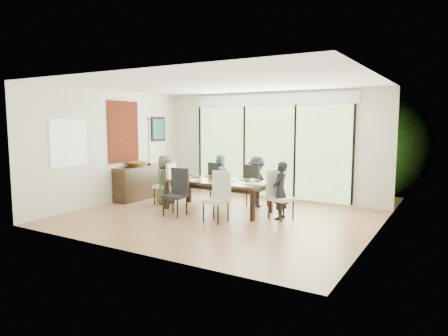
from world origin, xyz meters
The scene contains 62 objects.
floor centered at (0.00, 0.00, -0.01)m, with size 6.00×5.00×0.01m, color brown.
ceiling centered at (0.00, 0.00, 2.71)m, with size 6.00×5.00×0.01m, color white.
wall_back centered at (0.00, 2.51, 1.35)m, with size 6.00×0.02×2.70m, color silver.
wall_front centered at (0.00, -2.51, 1.35)m, with size 6.00×0.02×2.70m, color white.
wall_left centered at (-3.01, 0.00, 1.35)m, with size 0.02×5.00×2.70m, color silver.
wall_right centered at (3.01, 0.00, 1.35)m, with size 0.02×5.00×2.70m, color silver.
glass_doors centered at (0.00, 2.47, 1.20)m, with size 4.20×0.02×2.30m, color #598C3F.
blinds_header centered at (0.00, 2.46, 2.50)m, with size 4.40×0.06×0.28m, color white.
mullion_a centered at (-2.10, 2.46, 1.20)m, with size 0.05×0.04×2.30m, color black.
mullion_b centered at (-0.70, 2.46, 1.20)m, with size 0.05×0.04×2.30m, color black.
mullion_c centered at (0.70, 2.46, 1.20)m, with size 0.05×0.04×2.30m, color black.
mullion_d centered at (2.10, 2.46, 1.20)m, with size 0.05×0.04×2.30m, color black.
side_window centered at (-2.97, -1.20, 1.50)m, with size 0.02×0.90×1.00m, color #8CAD7F.
deck centered at (0.00, 3.40, -0.05)m, with size 6.00×1.80×0.10m, color brown.
rail_top centered at (0.00, 4.20, 0.55)m, with size 6.00×0.08×0.06m, color brown.
foliage_left centered at (-1.80, 5.20, 1.44)m, with size 3.20×3.20×3.20m, color #14380F.
foliage_mid centered at (0.40, 5.80, 1.80)m, with size 4.00×4.00×4.00m, color #14380F.
foliage_right centered at (2.20, 5.00, 1.26)m, with size 2.80×2.80×2.80m, color #14380F.
foliage_far centered at (-0.60, 6.50, 1.62)m, with size 3.60×3.60×3.60m, color #14380F.
table_top centered at (-0.35, 0.56, 0.65)m, with size 2.16×0.99×0.05m, color black.
table_apron centered at (-0.35, 0.56, 0.57)m, with size 1.98×0.81×0.09m, color black.
table_leg_fl centered at (-1.43, 0.13, 0.31)m, with size 0.08×0.08×0.62m, color black.
table_leg_fr centered at (0.73, 0.13, 0.31)m, with size 0.08×0.08×0.62m, color black.
table_leg_bl centered at (-1.43, 0.99, 0.31)m, with size 0.08×0.08×0.62m, color black.
table_leg_br centered at (0.73, 0.99, 0.31)m, with size 0.08×0.08×0.62m, color black.
chair_left_end centered at (-1.85, 0.56, 0.50)m, with size 0.41×0.41×0.99m, color beige, non-canonical shape.
chair_right_end centered at (1.15, 0.56, 0.50)m, with size 0.41×0.41×0.99m, color white, non-canonical shape.
chair_far_left centered at (-0.80, 1.41, 0.50)m, with size 0.41×0.41×0.99m, color black, non-canonical shape.
chair_far_right centered at (0.20, 1.41, 0.50)m, with size 0.41×0.41×0.99m, color black, non-canonical shape.
chair_near_left centered at (-0.85, -0.31, 0.50)m, with size 0.41×0.41×0.99m, color black, non-canonical shape.
chair_near_right centered at (0.15, -0.31, 0.50)m, with size 0.41×0.41×0.99m, color beige, non-canonical shape.
person_left_end centered at (-1.83, 0.56, 0.58)m, with size 0.54×0.34×1.16m, color #455538.
person_right_end centered at (1.13, 0.56, 0.58)m, with size 0.54×0.34×1.16m, color black.
person_far_left centered at (-0.80, 1.39, 0.58)m, with size 0.54×0.34×1.16m, color #7B9BB1.
person_far_right centered at (0.20, 1.39, 0.58)m, with size 0.54×0.34×1.16m, color #271E2D.
placemat_left centered at (-1.30, 0.56, 0.68)m, with size 0.40×0.29×0.01m, color #6E9E38.
placemat_right centered at (0.60, 0.56, 0.68)m, with size 0.40×0.29×0.01m, color #86BF44.
placemat_far_l centered at (-0.80, 0.96, 0.68)m, with size 0.40×0.29×0.01m, color #8AA43A.
placemat_far_r centered at (0.20, 0.96, 0.68)m, with size 0.40×0.29×0.01m, color #9AAE3E.
placemat_paper centered at (-0.90, 0.26, 0.68)m, with size 0.40×0.29×0.01m, color white.
tablet_far_l centered at (-0.70, 0.91, 0.69)m, with size 0.23×0.16×0.01m, color black.
tablet_far_r centered at (0.15, 0.91, 0.69)m, with size 0.22×0.15×0.01m, color black.
papers centered at (0.35, 0.51, 0.68)m, with size 0.27×0.20×0.00m, color white.
platter_base centered at (-0.90, 0.26, 0.69)m, with size 0.23×0.23×0.02m, color white.
platter_snacks centered at (-0.90, 0.26, 0.71)m, with size 0.18×0.18×0.01m, color orange.
vase centered at (-0.30, 0.61, 0.73)m, with size 0.07×0.07×0.11m, color silver.
hyacinth_stems centered at (-0.30, 0.61, 0.84)m, with size 0.04×0.04×0.14m, color #337226.
hyacinth_blooms centered at (-0.30, 0.61, 0.93)m, with size 0.10×0.10×0.10m, color #5E53D0.
laptop centered at (-1.20, 0.46, 0.69)m, with size 0.30×0.19×0.02m, color silver.
cup_a centered at (-1.05, 0.71, 0.72)m, with size 0.11×0.11×0.09m, color white.
cup_b centered at (-0.20, 0.46, 0.72)m, with size 0.09×0.09×0.08m, color white.
cup_c centered at (0.45, 0.66, 0.72)m, with size 0.11×0.11×0.09m, color white.
book centered at (-0.10, 0.61, 0.68)m, with size 0.15×0.20×0.02m, color white.
sideboard centered at (-2.76, 0.72, 0.42)m, with size 0.42×1.49×0.84m, color black.
bowl centered at (-2.76, 0.62, 0.89)m, with size 0.44×0.44×0.11m, color brown.
candlestick_base centered at (-2.76, 1.07, 0.86)m, with size 0.09×0.09×0.04m, color black.
candlestick_shaft centered at (-2.76, 1.07, 1.44)m, with size 0.02×0.02×1.16m, color black.
candlestick_pan centered at (-2.76, 1.07, 2.02)m, with size 0.09×0.09×0.03m, color black.
candle centered at (-2.76, 1.07, 2.08)m, with size 0.03×0.03×0.09m, color silver.
tapestry centered at (-2.97, 0.40, 1.70)m, with size 0.02×1.00×1.50m, color maroon.
art_frame centered at (-2.97, 1.70, 1.75)m, with size 0.03×0.55×0.65m, color black.
art_canvas centered at (-2.95, 1.70, 1.75)m, with size 0.01×0.45×0.55m, color #194D51.
Camera 1 is at (4.20, -6.78, 1.96)m, focal length 32.00 mm.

